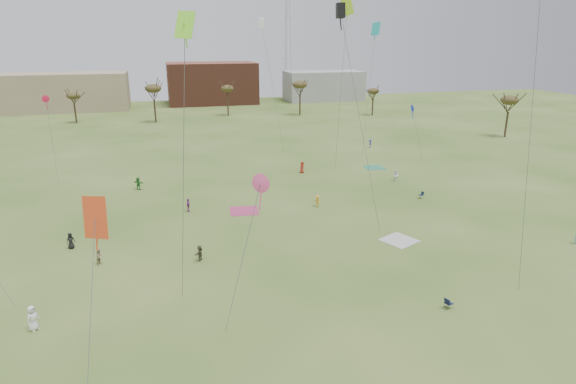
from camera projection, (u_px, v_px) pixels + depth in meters
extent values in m
plane|color=#35541A|center=(330.00, 312.00, 35.20)|extent=(260.00, 260.00, 0.00)
imported|color=white|center=(33.00, 318.00, 32.74)|extent=(1.01, 1.07, 1.84)
imported|color=#988261|center=(100.00, 256.00, 42.38)|extent=(0.86, 0.90, 1.47)
imported|color=#4F4A38|center=(200.00, 253.00, 43.05)|extent=(1.05, 1.42, 1.49)
imported|color=black|center=(71.00, 241.00, 45.50)|extent=(0.91, 0.76, 1.59)
imported|color=gold|center=(317.00, 201.00, 56.77)|extent=(0.96, 1.06, 1.43)
imported|color=purple|center=(188.00, 205.00, 55.16)|extent=(0.52, 0.98, 1.59)
imported|color=white|center=(396.00, 176.00, 66.72)|extent=(1.01, 1.03, 1.67)
imported|color=#2A7E30|center=(138.00, 183.00, 63.12)|extent=(1.60, 1.34, 1.72)
imported|color=#A12B1B|center=(302.00, 167.00, 70.95)|extent=(1.00, 0.86, 1.74)
imported|color=navy|center=(370.00, 144.00, 87.07)|extent=(0.81, 1.10, 1.52)
cube|color=beige|center=(399.00, 240.00, 47.54)|extent=(4.03, 4.03, 0.03)
cube|color=#AB3461|center=(244.00, 211.00, 55.60)|extent=(3.55, 3.55, 0.03)
cube|color=#2F825E|center=(374.00, 168.00, 74.08)|extent=(3.12, 3.12, 0.03)
cube|color=#131936|center=(449.00, 303.00, 35.53)|extent=(0.63, 0.63, 0.04)
cube|color=#131936|center=(447.00, 301.00, 35.34)|extent=(0.27, 0.52, 0.44)
cube|color=#142037|center=(421.00, 195.00, 59.82)|extent=(0.55, 0.55, 0.04)
cube|color=#142037|center=(423.00, 193.00, 59.82)|extent=(0.18, 0.51, 0.44)
cube|color=red|center=(95.00, 218.00, 27.02)|extent=(1.24, 1.24, 2.43)
cube|color=red|center=(97.00, 231.00, 27.28)|extent=(0.08, 0.08, 2.19)
cylinder|color=#4C4C51|center=(91.00, 306.00, 26.17)|extent=(0.98, 4.53, 8.64)
cube|color=#76D926|center=(185.00, 25.00, 29.17)|extent=(0.86, 0.86, 1.69)
cube|color=#76D926|center=(185.00, 35.00, 29.35)|extent=(0.08, 0.08, 1.52)
cylinder|color=#4C4C51|center=(183.00, 174.00, 32.32)|extent=(1.43, 0.89, 19.04)
cone|color=#EB4A8B|center=(260.00, 183.00, 30.79)|extent=(1.29, 0.09, 1.29)
cube|color=#EB4A8B|center=(261.00, 196.00, 31.05)|extent=(0.08, 0.08, 2.12)
cylinder|color=#4C4C51|center=(243.00, 258.00, 31.00)|extent=(2.95, 1.97, 9.37)
cylinder|color=#4C4C51|center=(530.00, 133.00, 34.11)|extent=(0.22, 2.86, 23.63)
cube|color=black|center=(341.00, 11.00, 42.92)|extent=(0.74, 0.74, 1.27)
cube|color=black|center=(340.00, 19.00, 43.14)|extent=(0.08, 0.08, 1.90)
cylinder|color=#4C4C51|center=(361.00, 127.00, 45.04)|extent=(3.68, 3.31, 20.59)
cone|color=blue|center=(413.00, 108.00, 74.06)|extent=(1.10, 0.08, 1.10)
cube|color=blue|center=(412.00, 113.00, 74.27)|extent=(0.08, 0.08, 1.80)
cylinder|color=#4C4C51|center=(417.00, 133.00, 75.07)|extent=(1.91, 0.98, 7.87)
cube|color=#A2D223|center=(347.00, 7.00, 62.72)|extent=(1.06, 1.06, 2.08)
cube|color=#A2D223|center=(347.00, 13.00, 62.94)|extent=(0.08, 0.08, 1.87)
cylinder|color=#4C4C51|center=(341.00, 93.00, 65.73)|extent=(1.27, 0.57, 22.10)
cone|color=#B91335|center=(46.00, 99.00, 61.11)|extent=(0.91, 0.07, 0.91)
cube|color=#B91335|center=(46.00, 103.00, 61.28)|extent=(0.08, 0.08, 1.50)
cylinder|color=#4C4C51|center=(52.00, 143.00, 61.31)|extent=(0.70, 3.39, 10.83)
cube|color=teal|center=(376.00, 29.00, 78.03)|extent=(1.08, 1.08, 2.13)
cube|color=teal|center=(376.00, 34.00, 78.26)|extent=(0.08, 0.08, 1.91)
cylinder|color=#4C4C51|center=(369.00, 92.00, 77.92)|extent=(3.96, 5.81, 19.62)
cube|color=white|center=(262.00, 23.00, 75.34)|extent=(0.80, 0.80, 1.37)
cube|color=white|center=(262.00, 28.00, 75.58)|extent=(0.08, 0.08, 2.06)
cylinder|color=#4C4C51|center=(273.00, 89.00, 78.75)|extent=(3.39, 0.36, 20.49)
cylinder|color=#3A2B1E|center=(75.00, 114.00, 111.74)|extent=(0.40, 0.40, 4.32)
ellipsoid|color=#473D1E|center=(73.00, 96.00, 110.45)|extent=(3.02, 3.02, 1.58)
cylinder|color=#3A2B1E|center=(155.00, 111.00, 112.31)|extent=(0.40, 0.40, 5.40)
ellipsoid|color=#473D1E|center=(153.00, 88.00, 110.70)|extent=(3.78, 3.78, 1.98)
cylinder|color=#3A2B1E|center=(228.00, 106.00, 122.36)|extent=(0.40, 0.40, 4.68)
ellipsoid|color=#473D1E|center=(227.00, 88.00, 120.96)|extent=(3.28, 3.28, 1.72)
cylinder|color=#3A2B1E|center=(300.00, 105.00, 123.01)|extent=(0.40, 0.40, 5.28)
ellipsoid|color=#473D1E|center=(300.00, 85.00, 121.44)|extent=(3.70, 3.70, 1.94)
cylinder|color=#3A2B1E|center=(373.00, 107.00, 123.00)|extent=(0.40, 0.40, 4.20)
ellipsoid|color=#473D1E|center=(373.00, 91.00, 121.75)|extent=(2.94, 2.94, 1.54)
cylinder|color=#3A2B1E|center=(506.00, 125.00, 95.98)|extent=(0.40, 0.40, 5.04)
ellipsoid|color=#473D1E|center=(510.00, 100.00, 94.47)|extent=(3.53, 3.53, 1.85)
cube|color=#937F60|center=(67.00, 92.00, 130.77)|extent=(32.00, 14.00, 10.00)
cube|color=brown|center=(212.00, 83.00, 144.88)|extent=(26.00, 16.00, 12.00)
cube|color=gray|center=(324.00, 86.00, 152.10)|extent=(24.00, 12.00, 9.00)
cylinder|color=#9EA3A8|center=(290.00, 38.00, 151.83)|extent=(0.16, 0.16, 38.00)
cylinder|color=#9EA3A8|center=(285.00, 38.00, 152.22)|extent=(0.16, 0.16, 38.00)
cylinder|color=#9EA3A8|center=(287.00, 38.00, 150.79)|extent=(0.16, 0.16, 38.00)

